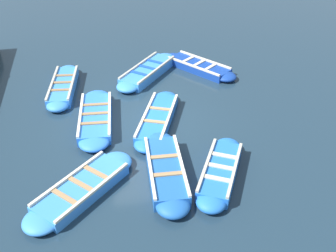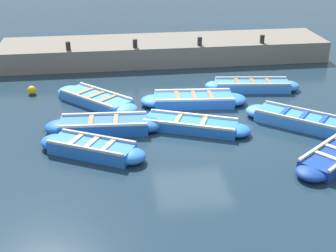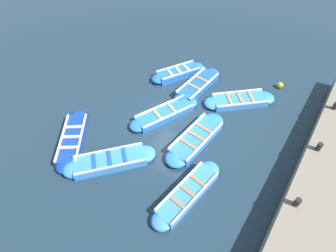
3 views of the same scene
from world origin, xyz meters
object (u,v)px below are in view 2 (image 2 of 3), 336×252
object	(u,v)px
boat_near_quay	(252,86)
boat_tucked	(303,121)
boat_end_of_row	(194,100)
buoy_orange_near	(32,90)
bollard_mid_north	(135,44)
bollard_south	(262,39)
bollard_north	(68,46)
bollard_mid_south	(200,41)
boat_alongside	(104,126)
boat_outer_left	(92,149)
boat_outer_right	(191,125)
boat_drifting	(96,99)

from	to	relation	value
boat_near_quay	boat_tucked	bearing A→B (deg)	10.23
boat_end_of_row	buoy_orange_near	world-z (taller)	boat_end_of_row
boat_tucked	bollard_mid_north	xyz separation A→B (m)	(-6.70, -4.77, 0.90)
bollard_mid_north	bollard_south	xyz separation A→B (m)	(0.00, 5.57, 0.00)
bollard_north	bollard_mid_south	xyz separation A→B (m)	(0.00, 5.57, 0.00)
boat_near_quay	bollard_mid_south	xyz separation A→B (m)	(-3.33, -1.38, 0.90)
boat_tucked	bollard_south	distance (m)	6.81
boat_alongside	boat_outer_left	size ratio (longest dim) A/B	1.14
boat_outer_right	bollard_mid_south	size ratio (longest dim) A/B	10.68
boat_drifting	bollard_north	xyz separation A→B (m)	(-3.91, -1.10, 0.92)
bollard_south	buoy_orange_near	xyz separation A→B (m)	(2.64, -9.62, -0.92)
boat_near_quay	boat_end_of_row	size ratio (longest dim) A/B	0.96
boat_tucked	boat_near_quay	bearing A→B (deg)	-169.77
bollard_mid_south	buoy_orange_near	distance (m)	7.38
boat_outer_left	bollard_south	world-z (taller)	bollard_south
boat_end_of_row	bollard_north	world-z (taller)	bollard_north
boat_outer_left	bollard_mid_north	xyz separation A→B (m)	(-7.70, 1.79, 0.89)
boat_end_of_row	boat_outer_left	bearing A→B (deg)	-46.99
boat_outer_left	boat_drifting	distance (m)	3.79
boat_alongside	boat_outer_right	bearing A→B (deg)	84.77
bollard_north	bollard_mid_south	bearing A→B (deg)	90.00
boat_end_of_row	bollard_north	size ratio (longest dim) A/B	10.83
boat_end_of_row	boat_outer_left	world-z (taller)	boat_outer_left
boat_alongside	boat_tucked	size ratio (longest dim) A/B	1.05
boat_outer_right	buoy_orange_near	bearing A→B (deg)	-125.98
boat_tucked	boat_drifting	world-z (taller)	boat_tucked
bollard_mid_south	boat_near_quay	bearing A→B (deg)	22.43
boat_near_quay	buoy_orange_near	distance (m)	8.24
buoy_orange_near	boat_near_quay	bearing A→B (deg)	85.17
buoy_orange_near	boat_outer_left	bearing A→B (deg)	24.06
bollard_mid_south	bollard_south	bearing A→B (deg)	90.00
boat_outer_right	bollard_north	xyz separation A→B (m)	(-6.47, -4.02, 0.92)
boat_near_quay	boat_end_of_row	world-z (taller)	boat_near_quay
boat_outer_right	bollard_south	distance (m)	7.85
boat_near_quay	buoy_orange_near	size ratio (longest dim) A/B	11.40
boat_tucked	boat_outer_right	bearing A→B (deg)	-93.75
bollard_north	bollard_mid_south	world-z (taller)	same
boat_end_of_row	boat_drifting	size ratio (longest dim) A/B	1.16
boat_outer_left	boat_alongside	bearing A→B (deg)	166.63
boat_near_quay	boat_outer_right	distance (m)	4.29
boat_end_of_row	boat_tucked	xyz separation A→B (m)	(2.26, 3.07, 0.01)
boat_near_quay	boat_outer_right	xyz separation A→B (m)	(3.14, -2.93, -0.02)
boat_drifting	bollard_north	size ratio (longest dim) A/B	9.35
bollard_south	buoy_orange_near	size ratio (longest dim) A/B	1.09
boat_end_of_row	boat_outer_right	distance (m)	2.09
bollard_mid_south	buoy_orange_near	xyz separation A→B (m)	(2.64, -6.83, -0.92)
boat_outer_right	bollard_mid_north	bearing A→B (deg)	-169.23
boat_near_quay	boat_outer_right	world-z (taller)	boat_near_quay
boat_end_of_row	buoy_orange_near	size ratio (longest dim) A/B	11.85
boat_outer_right	bollard_mid_south	distance (m)	6.72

